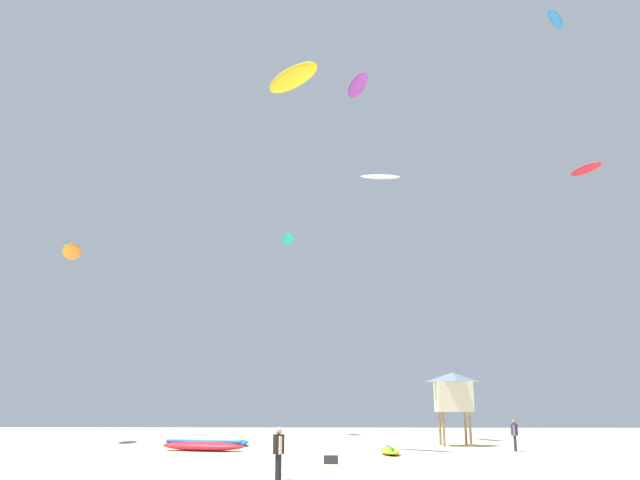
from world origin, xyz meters
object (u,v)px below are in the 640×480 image
at_px(kite_grounded_near, 390,451).
at_px(kite_grounded_far, 241,443).
at_px(person_midground, 514,433).
at_px(kite_aloft_4, 555,19).
at_px(kite_aloft_5, 292,78).
at_px(kite_aloft_1, 586,169).
at_px(kite_aloft_3, 287,240).
at_px(person_foreground, 279,449).
at_px(kite_aloft_6, 357,86).
at_px(cooler_box, 331,460).
at_px(kite_aloft_0, 72,252).
at_px(lifeguard_tower, 453,391).
at_px(kite_grounded_mid, 203,446).
at_px(kite_aloft_2, 380,177).

height_order(kite_grounded_near, kite_grounded_far, kite_grounded_far).
height_order(person_midground, kite_aloft_4, kite_aloft_4).
height_order(kite_grounded_far, kite_aloft_5, kite_aloft_5).
relative_size(kite_aloft_1, kite_aloft_3, 0.93).
height_order(person_foreground, kite_aloft_6, kite_aloft_6).
relative_size(person_midground, kite_grounded_far, 0.48).
bearing_deg(person_midground, kite_aloft_6, -36.39).
bearing_deg(kite_aloft_1, person_foreground, -124.94).
distance_m(person_midground, kite_aloft_3, 27.89).
distance_m(kite_grounded_far, kite_aloft_3, 21.68).
bearing_deg(kite_aloft_4, cooler_box, -155.59).
xyz_separation_m(kite_aloft_0, kite_aloft_1, (38.63, 11.58, 9.61)).
bearing_deg(kite_aloft_6, kite_aloft_5, -109.59).
xyz_separation_m(kite_grounded_far, kite_aloft_6, (7.21, 4.91, 25.05)).
relative_size(kite_aloft_3, kite_aloft_4, 1.76).
relative_size(kite_grounded_near, kite_aloft_6, 0.76).
relative_size(lifeguard_tower, kite_aloft_1, 1.20).
height_order(person_midground, kite_grounded_far, person_midground).
bearing_deg(kite_aloft_4, person_foreground, -139.66).
bearing_deg(person_foreground, kite_aloft_4, -160.13).
bearing_deg(kite_aloft_4, person_midground, 144.55).
relative_size(kite_grounded_far, kite_aloft_3, 0.88).
relative_size(kite_grounded_mid, cooler_box, 8.58).
bearing_deg(kite_aloft_0, person_foreground, -52.89).
bearing_deg(kite_grounded_mid, kite_aloft_4, -6.26).
relative_size(kite_aloft_0, kite_aloft_2, 1.12).
xyz_separation_m(kite_grounded_far, cooler_box, (5.44, -12.52, -0.02)).
bearing_deg(kite_aloft_1, kite_aloft_2, 167.81).
bearing_deg(kite_aloft_0, kite_grounded_far, -10.89).
distance_m(person_midground, kite_aloft_1, 30.36).
bearing_deg(kite_aloft_4, kite_grounded_near, -178.50).
bearing_deg(person_midground, kite_aloft_5, 23.70).
height_order(kite_aloft_0, kite_aloft_1, kite_aloft_1).
bearing_deg(kite_aloft_2, kite_grounded_mid, -115.63).
relative_size(person_midground, kite_grounded_mid, 0.32).
relative_size(person_foreground, kite_aloft_2, 0.42).
bearing_deg(cooler_box, person_midground, 40.93).
xyz_separation_m(cooler_box, kite_aloft_2, (4.11, 30.11, 22.46)).
distance_m(kite_grounded_far, cooler_box, 13.65).
bearing_deg(kite_grounded_far, cooler_box, -66.50).
xyz_separation_m(kite_aloft_4, kite_aloft_5, (-14.60, 0.70, -2.94)).
bearing_deg(kite_grounded_near, kite_grounded_mid, 165.88).
bearing_deg(kite_aloft_3, kite_grounded_near, -72.75).
distance_m(kite_aloft_1, kite_aloft_6, 21.75).
bearing_deg(kite_aloft_3, kite_aloft_2, 19.11).
xyz_separation_m(person_foreground, kite_aloft_3, (-2.63, 33.43, 15.12)).
xyz_separation_m(kite_aloft_0, kite_aloft_2, (21.47, 15.29, 10.47)).
xyz_separation_m(kite_aloft_2, kite_aloft_5, (-6.29, -23.77, -2.59)).
bearing_deg(kite_aloft_0, kite_aloft_5, -29.18).
bearing_deg(kite_grounded_mid, lifeguard_tower, 20.24).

